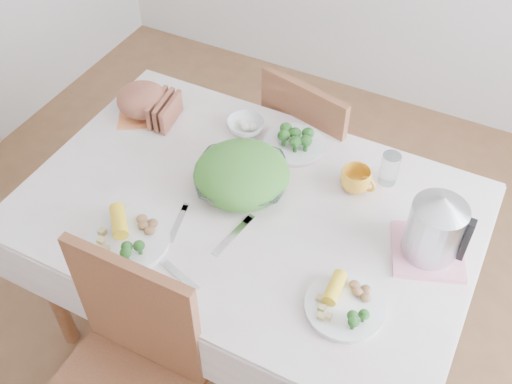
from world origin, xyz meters
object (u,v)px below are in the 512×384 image
at_px(dinner_plate_left, 128,240).
at_px(yellow_mug, 356,180).
at_px(dinner_plate_right, 345,307).
at_px(electric_kettle, 435,228).
at_px(chair_far, 324,150).
at_px(salad_bowl, 242,180).
at_px(dining_table, 249,274).

bearing_deg(dinner_plate_left, yellow_mug, 44.94).
xyz_separation_m(dinner_plate_right, electric_kettle, (0.15, 0.31, 0.11)).
xyz_separation_m(chair_far, dinner_plate_right, (0.42, -0.92, 0.31)).
relative_size(chair_far, salad_bowl, 2.97).
bearing_deg(chair_far, salad_bowl, 96.30).
relative_size(dining_table, electric_kettle, 5.94).
height_order(chair_far, electric_kettle, electric_kettle).
height_order(dinner_plate_right, electric_kettle, electric_kettle).
relative_size(salad_bowl, electric_kettle, 1.31).
distance_m(salad_bowl, dinner_plate_left, 0.43).
bearing_deg(dinner_plate_left, chair_far, 74.29).
distance_m(salad_bowl, electric_kettle, 0.65).
bearing_deg(salad_bowl, dinner_plate_left, -118.37).
bearing_deg(electric_kettle, chair_far, 155.31).
height_order(dinner_plate_left, yellow_mug, yellow_mug).
height_order(chair_far, salad_bowl, chair_far).
bearing_deg(dinner_plate_right, salad_bowl, 149.07).
bearing_deg(dinner_plate_right, chair_far, 114.53).
bearing_deg(chair_far, dinner_plate_right, 127.82).
xyz_separation_m(chair_far, electric_kettle, (0.57, -0.61, 0.42)).
relative_size(dinner_plate_left, electric_kettle, 1.14).
relative_size(dining_table, dinner_plate_left, 5.22).
bearing_deg(yellow_mug, dinner_plate_right, -72.63).
distance_m(yellow_mug, electric_kettle, 0.35).
xyz_separation_m(dining_table, yellow_mug, (0.29, 0.24, 0.43)).
bearing_deg(electric_kettle, yellow_mug, 174.08).
xyz_separation_m(dining_table, chair_far, (0.02, 0.69, 0.09)).
xyz_separation_m(dinner_plate_left, yellow_mug, (0.55, 0.55, 0.03)).
distance_m(salad_bowl, yellow_mug, 0.39).
xyz_separation_m(salad_bowl, dinner_plate_left, (-0.21, -0.38, -0.03)).
bearing_deg(dinner_plate_left, dining_table, 49.88).
relative_size(dining_table, chair_far, 1.53).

